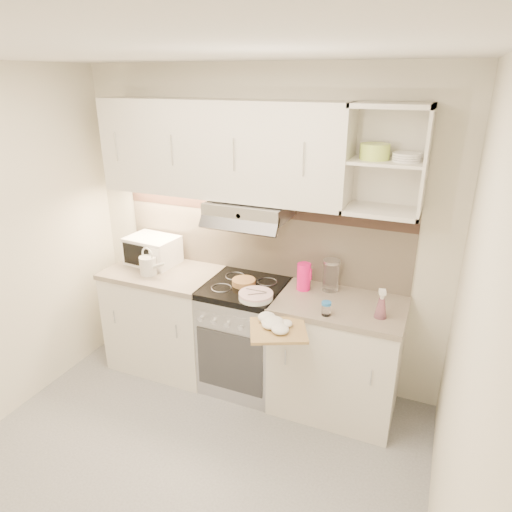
{
  "coord_description": "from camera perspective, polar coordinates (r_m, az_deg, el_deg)",
  "views": [
    {
      "loc": [
        1.32,
        -1.8,
        2.4
      ],
      "look_at": [
        0.16,
        0.95,
        1.22
      ],
      "focal_mm": 32.0,
      "sensor_mm": 36.0,
      "label": 1
    }
  ],
  "objects": [
    {
      "name": "watering_can",
      "position": [
        3.78,
        -13.24,
        -1.07
      ],
      "size": [
        0.27,
        0.14,
        0.23
      ],
      "rotation": [
        0.0,
        0.0,
        -0.19
      ],
      "color": "silver",
      "rests_on": "worktop_left"
    },
    {
      "name": "cutting_board",
      "position": [
        2.99,
        2.78,
        -9.24
      ],
      "size": [
        0.46,
        0.45,
        0.02
      ],
      "primitive_type": "cube",
      "rotation": [
        0.0,
        0.0,
        0.43
      ],
      "color": "#A57F4F",
      "rests_on": "base_cabinet_right"
    },
    {
      "name": "spray_bottle",
      "position": [
        3.15,
        15.39,
        -5.99
      ],
      "size": [
        0.08,
        0.08,
        0.22
      ],
      "rotation": [
        0.0,
        0.0,
        0.25
      ],
      "color": "pink",
      "rests_on": "worktop_right"
    },
    {
      "name": "pink_pitcher",
      "position": [
        3.43,
        6.01,
        -2.58
      ],
      "size": [
        0.11,
        0.1,
        0.21
      ],
      "rotation": [
        0.0,
        0.0,
        -0.03
      ],
      "color": "#FF1272",
      "rests_on": "worktop_right"
    },
    {
      "name": "plate_stack",
      "position": [
        3.31,
        -0.02,
        -4.98
      ],
      "size": [
        0.25,
        0.25,
        0.05
      ],
      "rotation": [
        0.0,
        0.0,
        0.19
      ],
      "color": "silver",
      "rests_on": "electric_range"
    },
    {
      "name": "electric_range",
      "position": [
        3.74,
        -1.36,
        -9.88
      ],
      "size": [
        0.6,
        0.6,
        0.9
      ],
      "color": "#B7B7BC",
      "rests_on": "ground"
    },
    {
      "name": "base_cabinet_right",
      "position": [
        3.56,
        10.01,
        -12.48
      ],
      "size": [
        0.9,
        0.6,
        0.86
      ],
      "primitive_type": "cube",
      "color": "silver",
      "rests_on": "ground"
    },
    {
      "name": "microwave",
      "position": [
        3.99,
        -12.82,
        0.7
      ],
      "size": [
        0.44,
        0.34,
        0.23
      ],
      "rotation": [
        0.0,
        0.0,
        -0.09
      ],
      "color": "white",
      "rests_on": "worktop_left"
    },
    {
      "name": "room_shell",
      "position": [
        2.66,
        -8.05,
        4.4
      ],
      "size": [
        3.04,
        2.84,
        2.52
      ],
      "color": "silver",
      "rests_on": "ground"
    },
    {
      "name": "glass_jar",
      "position": [
        3.44,
        9.33,
        -2.37
      ],
      "size": [
        0.13,
        0.13,
        0.24
      ],
      "rotation": [
        0.0,
        0.0,
        -0.1
      ],
      "color": "white",
      "rests_on": "worktop_right"
    },
    {
      "name": "ground",
      "position": [
        3.28,
        -10.06,
        -25.9
      ],
      "size": [
        3.0,
        3.0,
        0.0
      ],
      "primitive_type": "plane",
      "color": "#9A9B9D",
      "rests_on": "ground"
    },
    {
      "name": "worktop_left",
      "position": [
        3.88,
        -11.59,
        -2.0
      ],
      "size": [
        0.92,
        0.62,
        0.04
      ],
      "primitive_type": "cube",
      "color": "gray",
      "rests_on": "base_cabinet_left"
    },
    {
      "name": "bread_loaf",
      "position": [
        3.52,
        -1.54,
        -3.28
      ],
      "size": [
        0.18,
        0.18,
        0.05
      ],
      "primitive_type": "cylinder",
      "color": "#B58445",
      "rests_on": "electric_range"
    },
    {
      "name": "base_cabinet_left",
      "position": [
        4.08,
        -11.11,
        -7.81
      ],
      "size": [
        0.9,
        0.6,
        0.86
      ],
      "primitive_type": "cube",
      "color": "silver",
      "rests_on": "ground"
    },
    {
      "name": "spice_jar",
      "position": [
        3.11,
        8.76,
        -6.49
      ],
      "size": [
        0.07,
        0.07,
        0.1
      ],
      "rotation": [
        0.0,
        0.0,
        -0.21
      ],
      "color": "white",
      "rests_on": "worktop_right"
    },
    {
      "name": "dish_towel",
      "position": [
        3.0,
        2.22,
        -8.19
      ],
      "size": [
        0.3,
        0.27,
        0.07
      ],
      "primitive_type": null,
      "rotation": [
        0.0,
        0.0,
        0.23
      ],
      "color": "silver",
      "rests_on": "cutting_board"
    },
    {
      "name": "worktop_right",
      "position": [
        3.33,
        10.51,
        -6.03
      ],
      "size": [
        0.92,
        0.62,
        0.04
      ],
      "primitive_type": "cube",
      "color": "gray",
      "rests_on": "base_cabinet_right"
    }
  ]
}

